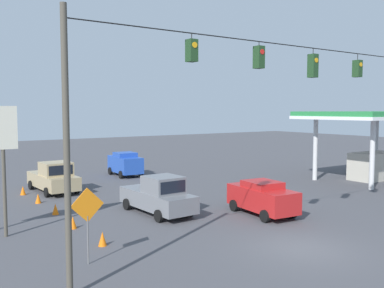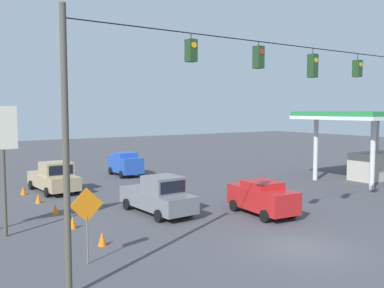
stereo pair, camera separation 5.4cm
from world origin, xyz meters
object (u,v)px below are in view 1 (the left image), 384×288
sedan_red_crossing_near (262,197)px  traffic_cone_second (73,222)px  traffic_cone_fourth (38,198)px  traffic_cone_fifth (23,190)px  overhead_signal_span (287,110)px  pickup_truck_grey_withflow_mid (159,196)px  sedan_blue_oncoming_deep (125,164)px  pickup_truck_tan_withflow_far (54,178)px  gas_station (375,130)px  traffic_cone_third (55,209)px  work_zone_sign (87,211)px  traffic_cone_nearest (102,239)px

sedan_red_crossing_near → traffic_cone_second: (9.37, -3.11, -0.66)m
traffic_cone_fourth → traffic_cone_fifth: size_ratio=1.00×
overhead_signal_span → traffic_cone_second: bearing=-47.0°
pickup_truck_grey_withflow_mid → traffic_cone_fifth: pickup_truck_grey_withflow_mid is taller
sedan_blue_oncoming_deep → traffic_cone_fourth: size_ratio=6.59×
pickup_truck_grey_withflow_mid → pickup_truck_tan_withflow_far: same height
pickup_truck_grey_withflow_mid → gas_station: gas_station is taller
pickup_truck_tan_withflow_far → traffic_cone_second: size_ratio=8.81×
traffic_cone_fifth → traffic_cone_third: bearing=91.3°
sedan_red_crossing_near → traffic_cone_fourth: 13.45m
traffic_cone_third → gas_station: size_ratio=0.05×
traffic_cone_fourth → work_zone_sign: size_ratio=0.21×
sedan_blue_oncoming_deep → traffic_cone_fifth: bearing=21.9°
gas_station → traffic_cone_fifth: bearing=-20.8°
sedan_blue_oncoming_deep → sedan_red_crossing_near: (-0.07, 16.71, -0.09)m
traffic_cone_fourth → overhead_signal_span: bearing=115.5°
sedan_blue_oncoming_deep → sedan_red_crossing_near: size_ratio=0.90×
traffic_cone_fifth → work_zone_sign: (1.12, 14.79, 1.69)m
traffic_cone_fifth → gas_station: gas_station is taller
pickup_truck_grey_withflow_mid → pickup_truck_tan_withflow_far: (2.83, -9.51, 0.00)m
pickup_truck_grey_withflow_mid → gas_station: (-20.29, -0.08, 3.05)m
traffic_cone_second → gas_station: bearing=-179.2°
pickup_truck_grey_withflow_mid → sedan_red_crossing_near: size_ratio=1.20×
traffic_cone_third → traffic_cone_fifth: same height
overhead_signal_span → sedan_blue_oncoming_deep: size_ratio=4.76×
traffic_cone_nearest → sedan_red_crossing_near: bearing=-179.2°
traffic_cone_third → work_zone_sign: bearing=81.1°
traffic_cone_second → sedan_blue_oncoming_deep: bearing=-124.4°
traffic_cone_second → traffic_cone_third: bearing=-92.7°
pickup_truck_grey_withflow_mid → gas_station: size_ratio=0.43×
overhead_signal_span → traffic_cone_third: size_ratio=31.35×
traffic_cone_fourth → gas_station: 26.07m
pickup_truck_tan_withflow_far → traffic_cone_fifth: (2.03, -0.11, -0.68)m
traffic_cone_nearest → traffic_cone_second: bearing=-87.5°
sedan_blue_oncoming_deep → traffic_cone_second: size_ratio=6.59×
pickup_truck_grey_withflow_mid → traffic_cone_fifth: size_ratio=8.75×
sedan_blue_oncoming_deep → pickup_truck_tan_withflow_far: size_ratio=0.75×
pickup_truck_tan_withflow_far → gas_station: 25.16m
traffic_cone_nearest → traffic_cone_fifth: bearing=-89.4°
pickup_truck_tan_withflow_far → gas_station: (-23.13, 9.42, 3.05)m
pickup_truck_tan_withflow_far → traffic_cone_second: (2.03, 9.75, -0.68)m
traffic_cone_nearest → traffic_cone_fifth: (0.14, -13.11, 0.00)m
sedan_blue_oncoming_deep → traffic_cone_third: (9.15, 10.36, -0.74)m
traffic_cone_fourth → gas_station: size_ratio=0.05×
traffic_cone_third → traffic_cone_fourth: bearing=-89.8°
traffic_cone_third → overhead_signal_span: bearing=122.2°
pickup_truck_tan_withflow_far → work_zone_sign: (3.15, 14.68, 1.01)m
sedan_red_crossing_near → traffic_cone_fifth: 16.02m
gas_station → pickup_truck_tan_withflow_far: bearing=-22.2°
gas_station → sedan_blue_oncoming_deep: bearing=-39.9°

